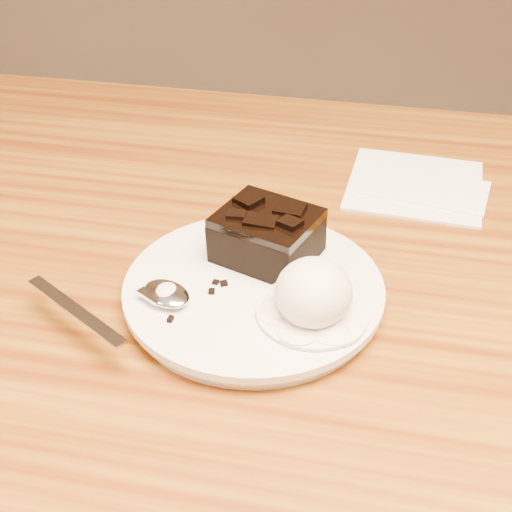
% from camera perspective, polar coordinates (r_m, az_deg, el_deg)
% --- Properties ---
extents(plate, '(0.22, 0.22, 0.02)m').
position_cam_1_polar(plate, '(0.59, -0.20, -3.02)').
color(plate, silver).
rests_on(plate, dining_table).
extents(brownie, '(0.10, 0.09, 0.04)m').
position_cam_1_polar(brownie, '(0.60, 0.92, 1.48)').
color(brownie, black).
rests_on(brownie, plate).
extents(ice_cream_scoop, '(0.06, 0.07, 0.05)m').
position_cam_1_polar(ice_cream_scoop, '(0.54, 4.81, -3.02)').
color(ice_cream_scoop, white).
rests_on(ice_cream_scoop, plate).
extents(melt_puddle, '(0.09, 0.09, 0.00)m').
position_cam_1_polar(melt_puddle, '(0.55, 4.70, -4.67)').
color(melt_puddle, white).
rests_on(melt_puddle, plate).
extents(spoon, '(0.17, 0.12, 0.01)m').
position_cam_1_polar(spoon, '(0.56, -7.43, -3.24)').
color(spoon, silver).
rests_on(spoon, plate).
extents(napkin, '(0.15, 0.15, 0.01)m').
position_cam_1_polar(napkin, '(0.77, 13.07, 5.85)').
color(napkin, white).
rests_on(napkin, dining_table).
extents(crumb_a, '(0.01, 0.01, 0.00)m').
position_cam_1_polar(crumb_a, '(0.58, -2.68, -2.29)').
color(crumb_a, black).
rests_on(crumb_a, plate).
extents(crumb_b, '(0.01, 0.01, 0.00)m').
position_cam_1_polar(crumb_b, '(0.58, -3.37, -2.19)').
color(crumb_b, black).
rests_on(crumb_b, plate).
extents(crumb_c, '(0.00, 0.01, 0.00)m').
position_cam_1_polar(crumb_c, '(0.55, -7.12, -5.23)').
color(crumb_c, black).
rests_on(crumb_c, plate).
extents(crumb_d, '(0.01, 0.01, 0.00)m').
position_cam_1_polar(crumb_d, '(0.57, -3.71, -2.95)').
color(crumb_d, black).
rests_on(crumb_d, plate).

